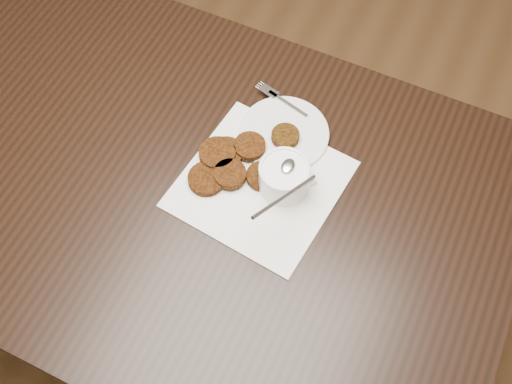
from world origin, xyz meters
TOP-DOWN VIEW (x-y plane):
  - floor at (0.00, 0.00)m, footprint 4.00×4.00m
  - table at (-0.06, 0.04)m, footprint 1.32×0.85m
  - napkin at (0.09, 0.09)m, footprint 0.32×0.32m
  - sauce_ramekin at (0.13, 0.11)m, footprint 0.16×0.16m
  - patty_cluster at (0.02, 0.10)m, footprint 0.25×0.25m
  - plate_with_patty at (0.08, 0.22)m, footprint 0.22×0.22m

SIDE VIEW (x-z plane):
  - floor at x=0.00m, z-range 0.00..0.00m
  - table at x=-0.06m, z-range 0.00..0.75m
  - napkin at x=0.09m, z-range 0.75..0.75m
  - plate_with_patty at x=0.08m, z-range 0.75..0.78m
  - patty_cluster at x=0.02m, z-range 0.75..0.78m
  - sauce_ramekin at x=0.13m, z-range 0.75..0.89m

